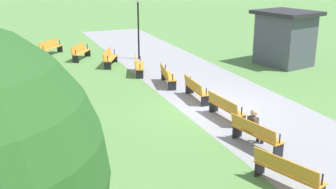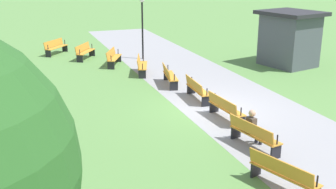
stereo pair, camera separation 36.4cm
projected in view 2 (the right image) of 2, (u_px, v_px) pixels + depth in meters
ground_plane at (212, 109)px, 16.48m from camera, size 120.00×120.00×0.00m
path_paving at (238, 106)px, 16.86m from camera, size 42.04×4.84×0.01m
bench_0 at (56, 47)px, 26.17m from camera, size 1.77×1.60×0.89m
bench_1 at (85, 51)px, 24.86m from camera, size 1.86×1.44×0.89m
bench_2 at (113, 57)px, 23.30m from camera, size 1.93×1.25×0.89m
bench_3 at (141, 65)px, 21.52m from camera, size 1.97×1.05×0.89m
bench_4 at (169, 75)px, 19.55m from camera, size 1.97×0.83×0.89m
bench_5 at (197, 89)px, 17.42m from camera, size 1.94×0.59×0.89m
bench_6 at (225, 108)px, 15.18m from camera, size 1.94×0.59×0.89m
bench_7 at (253, 134)px, 12.84m from camera, size 1.97×0.83×0.89m
bench_8 at (283, 173)px, 10.46m from camera, size 1.97×1.05×0.89m
person_seated at (253, 126)px, 13.02m from camera, size 0.40×0.56×1.20m
lamp_post at (142, 16)px, 24.29m from camera, size 0.32×0.32×3.64m
kiosk at (289, 38)px, 23.00m from camera, size 3.63×3.35×3.00m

